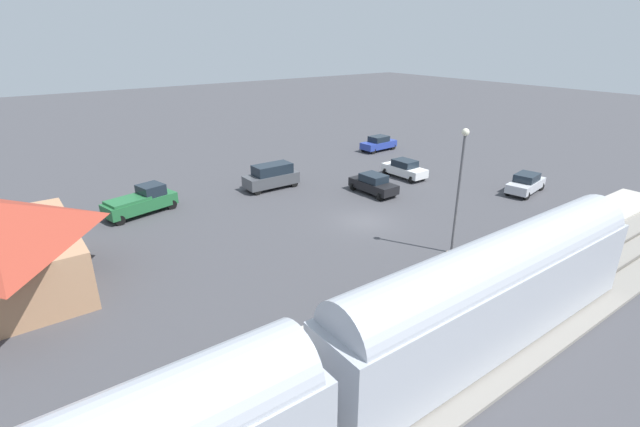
# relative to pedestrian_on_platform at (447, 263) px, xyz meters

# --- Properties ---
(ground_plane) EXTENTS (200.00, 200.00, 0.00)m
(ground_plane) POSITION_rel_pedestrian_on_platform_xyz_m (9.45, -2.32, -1.28)
(ground_plane) COLOR #424247
(railway_track) EXTENTS (4.80, 70.00, 0.30)m
(railway_track) POSITION_rel_pedestrian_on_platform_xyz_m (-4.55, -2.32, -1.19)
(railway_track) COLOR gray
(railway_track) RESTS_ON ground
(platform) EXTENTS (3.20, 46.00, 0.30)m
(platform) POSITION_rel_pedestrian_on_platform_xyz_m (-0.55, -2.32, -1.13)
(platform) COLOR #B7B2A8
(platform) RESTS_ON ground
(pedestrian_on_platform) EXTENTS (0.36, 0.36, 1.71)m
(pedestrian_on_platform) POSITION_rel_pedestrian_on_platform_xyz_m (0.00, 0.00, 0.00)
(pedestrian_on_platform) COLOR #23284C
(pedestrian_on_platform) RESTS_ON platform
(sedan_blue) EXTENTS (2.09, 4.60, 1.74)m
(sedan_blue) POSITION_rel_pedestrian_on_platform_xyz_m (24.98, -18.23, -0.40)
(sedan_blue) COLOR #283D9E
(sedan_blue) RESTS_ON ground
(sedan_black) EXTENTS (4.54, 2.36, 1.74)m
(sedan_black) POSITION_rel_pedestrian_on_platform_xyz_m (13.75, -7.13, -0.40)
(sedan_black) COLOR black
(sedan_black) RESTS_ON ground
(suv_charcoal) EXTENTS (1.98, 4.91, 2.22)m
(suv_charcoal) POSITION_rel_pedestrian_on_platform_xyz_m (20.20, -0.72, -0.13)
(suv_charcoal) COLOR #47494F
(suv_charcoal) RESTS_ON ground
(sedan_white) EXTENTS (4.54, 2.35, 1.74)m
(sedan_white) POSITION_rel_pedestrian_on_platform_xyz_m (15.49, -12.77, -0.40)
(sedan_white) COLOR white
(sedan_white) RESTS_ON ground
(sedan_silver) EXTENTS (2.62, 4.76, 1.74)m
(sedan_silver) POSITION_rel_pedestrian_on_platform_xyz_m (6.01, -17.99, -0.40)
(sedan_silver) COLOR silver
(sedan_silver) RESTS_ON ground
(pickup_green) EXTENTS (3.17, 5.71, 2.14)m
(pickup_green) POSITION_rel_pedestrian_on_platform_xyz_m (20.75, 10.56, -0.25)
(pickup_green) COLOR #236638
(pickup_green) RESTS_ON ground
(light_pole_near_platform) EXTENTS (0.44, 0.44, 7.96)m
(light_pole_near_platform) POSITION_rel_pedestrian_on_platform_xyz_m (2.25, -3.39, 3.71)
(light_pole_near_platform) COLOR #515156
(light_pole_near_platform) RESTS_ON ground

